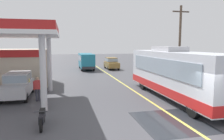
{
  "coord_description": "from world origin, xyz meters",
  "views": [
    {
      "loc": [
        -5.59,
        -7.77,
        3.79
      ],
      "look_at": [
        -1.5,
        10.0,
        1.6
      ],
      "focal_mm": 33.45,
      "sensor_mm": 36.0,
      "label": 1
    }
  ],
  "objects_px": {
    "minibus_opposing_lane": "(86,60)",
    "pedestrian_by_shop": "(38,87)",
    "car_at_pump": "(18,84)",
    "motorcycle_parked_forecourt": "(42,117)",
    "car_trailing_behind_bus": "(111,63)",
    "pedestrian_near_pump": "(26,85)",
    "coach_bus_main": "(175,74)"
  },
  "relations": [
    {
      "from": "car_at_pump",
      "to": "motorcycle_parked_forecourt",
      "type": "height_order",
      "value": "car_at_pump"
    },
    {
      "from": "pedestrian_near_pump",
      "to": "pedestrian_by_shop",
      "type": "distance_m",
      "value": 1.53
    },
    {
      "from": "minibus_opposing_lane",
      "to": "pedestrian_by_shop",
      "type": "xyz_separation_m",
      "value": [
        -5.17,
        -17.86,
        -0.54
      ]
    },
    {
      "from": "car_trailing_behind_bus",
      "to": "car_at_pump",
      "type": "bearing_deg",
      "value": -123.4
    },
    {
      "from": "coach_bus_main",
      "to": "car_trailing_behind_bus",
      "type": "distance_m",
      "value": 18.82
    },
    {
      "from": "car_at_pump",
      "to": "minibus_opposing_lane",
      "type": "height_order",
      "value": "minibus_opposing_lane"
    },
    {
      "from": "coach_bus_main",
      "to": "car_at_pump",
      "type": "height_order",
      "value": "coach_bus_main"
    },
    {
      "from": "minibus_opposing_lane",
      "to": "motorcycle_parked_forecourt",
      "type": "height_order",
      "value": "minibus_opposing_lane"
    },
    {
      "from": "pedestrian_near_pump",
      "to": "pedestrian_by_shop",
      "type": "relative_size",
      "value": 1.0
    },
    {
      "from": "pedestrian_near_pump",
      "to": "pedestrian_by_shop",
      "type": "height_order",
      "value": "same"
    },
    {
      "from": "minibus_opposing_lane",
      "to": "pedestrian_by_shop",
      "type": "height_order",
      "value": "minibus_opposing_lane"
    },
    {
      "from": "coach_bus_main",
      "to": "pedestrian_near_pump",
      "type": "bearing_deg",
      "value": 166.01
    },
    {
      "from": "pedestrian_by_shop",
      "to": "pedestrian_near_pump",
      "type": "bearing_deg",
      "value": 127.81
    },
    {
      "from": "car_at_pump",
      "to": "minibus_opposing_lane",
      "type": "bearing_deg",
      "value": 68.02
    },
    {
      "from": "minibus_opposing_lane",
      "to": "pedestrian_by_shop",
      "type": "bearing_deg",
      "value": -106.13
    },
    {
      "from": "minibus_opposing_lane",
      "to": "pedestrian_near_pump",
      "type": "relative_size",
      "value": 3.69
    },
    {
      "from": "minibus_opposing_lane",
      "to": "car_at_pump",
      "type": "bearing_deg",
      "value": -111.98
    },
    {
      "from": "minibus_opposing_lane",
      "to": "pedestrian_near_pump",
      "type": "distance_m",
      "value": 17.75
    },
    {
      "from": "car_at_pump",
      "to": "motorcycle_parked_forecourt",
      "type": "bearing_deg",
      "value": -70.09
    },
    {
      "from": "motorcycle_parked_forecourt",
      "to": "car_trailing_behind_bus",
      "type": "bearing_deg",
      "value": 69.4
    },
    {
      "from": "minibus_opposing_lane",
      "to": "car_trailing_behind_bus",
      "type": "height_order",
      "value": "minibus_opposing_lane"
    },
    {
      "from": "pedestrian_by_shop",
      "to": "minibus_opposing_lane",
      "type": "bearing_deg",
      "value": 73.87
    },
    {
      "from": "car_at_pump",
      "to": "car_trailing_behind_bus",
      "type": "xyz_separation_m",
      "value": [
        10.58,
        16.05,
        0.0
      ]
    },
    {
      "from": "minibus_opposing_lane",
      "to": "motorcycle_parked_forecourt",
      "type": "distance_m",
      "value": 23.11
    },
    {
      "from": "pedestrian_by_shop",
      "to": "car_trailing_behind_bus",
      "type": "distance_m",
      "value": 19.65
    },
    {
      "from": "motorcycle_parked_forecourt",
      "to": "car_trailing_behind_bus",
      "type": "height_order",
      "value": "car_trailing_behind_bus"
    },
    {
      "from": "car_trailing_behind_bus",
      "to": "motorcycle_parked_forecourt",
      "type": "bearing_deg",
      "value": -110.6
    },
    {
      "from": "minibus_opposing_lane",
      "to": "pedestrian_by_shop",
      "type": "distance_m",
      "value": 18.6
    },
    {
      "from": "coach_bus_main",
      "to": "minibus_opposing_lane",
      "type": "xyz_separation_m",
      "value": [
        -4.29,
        19.24,
        -0.25
      ]
    },
    {
      "from": "coach_bus_main",
      "to": "pedestrian_near_pump",
      "type": "height_order",
      "value": "coach_bus_main"
    },
    {
      "from": "car_at_pump",
      "to": "coach_bus_main",
      "type": "bearing_deg",
      "value": -14.13
    },
    {
      "from": "coach_bus_main",
      "to": "pedestrian_near_pump",
      "type": "distance_m",
      "value": 10.74
    }
  ]
}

